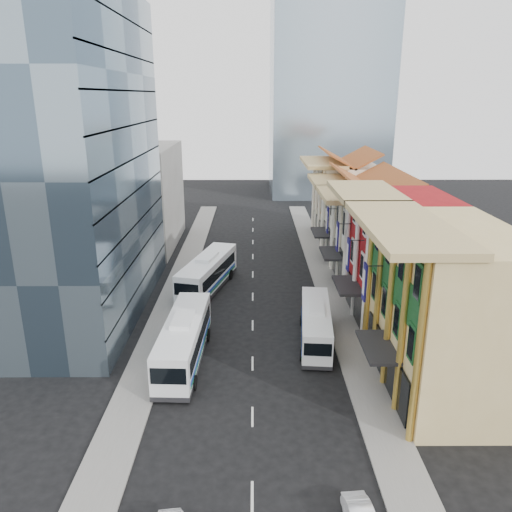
{
  "coord_description": "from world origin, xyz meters",
  "views": [
    {
      "loc": [
        0.09,
        -27.6,
        20.6
      ],
      "look_at": [
        0.35,
        20.45,
        5.09
      ],
      "focal_mm": 35.0,
      "sensor_mm": 36.0,
      "label": 1
    }
  ],
  "objects_px": {
    "office_tower": "(68,159)",
    "bus_right": "(316,324)",
    "bus_left_near": "(184,339)",
    "bus_left_far": "(208,272)",
    "shophouse_tan": "(448,310)"
  },
  "relations": [
    {
      "from": "shophouse_tan",
      "to": "office_tower",
      "type": "height_order",
      "value": "office_tower"
    },
    {
      "from": "bus_right",
      "to": "office_tower",
      "type": "bearing_deg",
      "value": 167.47
    },
    {
      "from": "bus_left_near",
      "to": "office_tower",
      "type": "bearing_deg",
      "value": 139.66
    },
    {
      "from": "bus_left_near",
      "to": "bus_right",
      "type": "height_order",
      "value": "bus_left_near"
    },
    {
      "from": "shophouse_tan",
      "to": "bus_left_near",
      "type": "height_order",
      "value": "shophouse_tan"
    },
    {
      "from": "shophouse_tan",
      "to": "bus_left_near",
      "type": "distance_m",
      "value": 20.2
    },
    {
      "from": "bus_left_far",
      "to": "bus_right",
      "type": "distance_m",
      "value": 16.15
    },
    {
      "from": "office_tower",
      "to": "bus_right",
      "type": "bearing_deg",
      "value": -17.76
    },
    {
      "from": "office_tower",
      "to": "bus_right",
      "type": "xyz_separation_m",
      "value": [
        22.5,
        -7.21,
        -13.3
      ]
    },
    {
      "from": "shophouse_tan",
      "to": "bus_right",
      "type": "height_order",
      "value": "shophouse_tan"
    },
    {
      "from": "shophouse_tan",
      "to": "bus_right",
      "type": "distance_m",
      "value": 11.7
    },
    {
      "from": "bus_left_near",
      "to": "bus_right",
      "type": "relative_size",
      "value": 1.16
    },
    {
      "from": "shophouse_tan",
      "to": "bus_left_near",
      "type": "relative_size",
      "value": 1.14
    },
    {
      "from": "bus_left_far",
      "to": "bus_right",
      "type": "height_order",
      "value": "bus_left_far"
    },
    {
      "from": "bus_right",
      "to": "shophouse_tan",
      "type": "bearing_deg",
      "value": -33.39
    }
  ]
}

